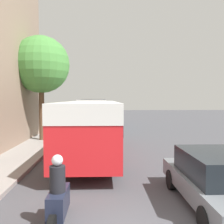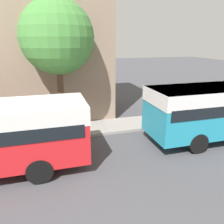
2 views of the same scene
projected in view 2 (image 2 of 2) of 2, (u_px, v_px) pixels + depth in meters
The scene contains 2 objects.
building_midblock at pixel (38, 23), 14.26m from camera, with size 5.55×8.96×12.54m.
street_tree at pixel (57, 38), 11.37m from camera, with size 3.89×3.89×7.12m.
Camera 2 is at (7.13, 11.94, 5.13)m, focal length 35.00 mm.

